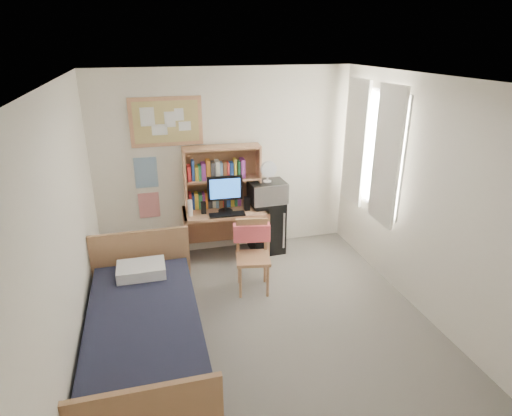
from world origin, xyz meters
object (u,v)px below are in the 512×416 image
object	(u,v)px
bulletin_board	(166,122)
desk	(226,233)
monitor	(225,194)
desk_chair	(253,258)
speaker_right	(247,203)
speaker_left	(203,208)
microwave	(267,192)
desk_fan	(267,172)
mini_fridge	(266,226)
bed	(146,341)

from	to	relation	value
bulletin_board	desk	size ratio (longest dim) A/B	0.82
desk	monitor	world-z (taller)	monitor
desk_chair	speaker_right	bearing A→B (deg)	90.95
speaker_left	microwave	bearing A→B (deg)	7.09
monitor	desk_fan	size ratio (longest dim) A/B	1.83
bulletin_board	desk_fan	world-z (taller)	bulletin_board
monitor	mini_fridge	bearing A→B (deg)	12.28
mini_fridge	desk_fan	xyz separation A→B (m)	(0.00, -0.02, 0.82)
mini_fridge	speaker_left	distance (m)	1.01
speaker_left	bulletin_board	bearing A→B (deg)	141.34
speaker_left	microwave	distance (m)	0.93
desk	microwave	world-z (taller)	microwave
bed	monitor	distance (m)	2.36
mini_fridge	bed	bearing A→B (deg)	-132.80
speaker_right	bed	bearing A→B (deg)	-124.78
mini_fridge	speaker_left	bearing A→B (deg)	-175.82
desk	desk_fan	world-z (taller)	desk_fan
desk	desk_fan	size ratio (longest dim) A/B	4.16
bed	desk_fan	distance (m)	2.85
desk	microwave	size ratio (longest dim) A/B	2.30
desk_chair	desk_fan	xyz separation A→B (m)	(0.47, 0.98, 0.76)
mini_fridge	speaker_right	bearing A→B (deg)	-161.15
desk	microwave	bearing A→B (deg)	5.01
bed	speaker_right	xyz separation A→B (m)	(1.46, 1.92, 0.52)
bulletin_board	speaker_left	bearing A→B (deg)	-41.17
bulletin_board	desk_chair	bearing A→B (deg)	-56.14
monitor	microwave	xyz separation A→B (m)	(0.62, 0.09, -0.05)
bed	speaker_left	distance (m)	2.19
desk	speaker_right	distance (m)	0.55
desk	speaker_right	size ratio (longest dim) A/B	6.15
bulletin_board	monitor	size ratio (longest dim) A/B	1.86
microwave	desk_chair	bearing A→B (deg)	-117.13
bed	monitor	xyz separation A→B (m)	(1.16, 1.93, 0.68)
mini_fridge	desk_chair	bearing A→B (deg)	-116.66
bulletin_board	speaker_right	xyz separation A→B (m)	(0.99, -0.36, -1.11)
desk	bed	xyz separation A→B (m)	(-1.17, -1.99, -0.07)
monitor	microwave	distance (m)	0.63
mini_fridge	microwave	world-z (taller)	microwave
speaker_right	mini_fridge	bearing A→B (deg)	23.00
bed	microwave	xyz separation A→B (m)	(1.78, 2.02, 0.63)
desk_chair	desk_fan	world-z (taller)	desk_fan
desk_chair	monitor	size ratio (longest dim) A/B	1.77
bed	microwave	size ratio (longest dim) A/B	4.20
desk	mini_fridge	distance (m)	0.62
mini_fridge	monitor	bearing A→B (deg)	-171.87
bulletin_board	desk_chair	size ratio (longest dim) A/B	1.05
desk	microwave	xyz separation A→B (m)	(0.62, 0.03, 0.56)
bulletin_board	desk_fan	bearing A→B (deg)	-11.41
desk_chair	bed	xyz separation A→B (m)	(-1.31, -1.04, -0.16)
bulletin_board	speaker_right	distance (m)	1.53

